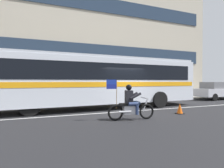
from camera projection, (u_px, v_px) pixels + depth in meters
ground_plane at (126, 110)px, 11.54m from camera, size 60.00×60.00×0.00m
sidewalk_curb at (98, 101)px, 16.24m from camera, size 28.00×3.80×0.15m
lane_center_stripe at (131, 111)px, 10.99m from camera, size 26.60×0.14×0.01m
office_building_facade at (90, 32)px, 18.26m from camera, size 28.00×0.89×12.81m
transit_bus at (101, 78)px, 12.16m from camera, size 13.37×3.08×3.22m
motorcycle_with_rider at (131, 105)px, 8.50m from camera, size 2.18×0.69×1.78m
parked_sedan_curbside at (217, 90)px, 18.17m from camera, size 4.51×1.92×1.64m
fire_hydrant at (76, 98)px, 14.13m from camera, size 0.22×0.30×0.75m
traffic_cone at (180, 109)px, 10.10m from camera, size 0.36×0.36×0.55m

